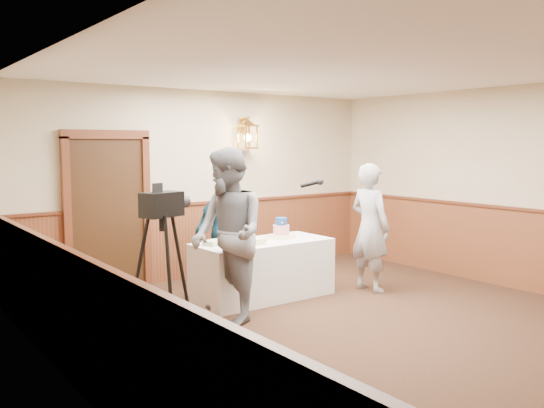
{
  "coord_description": "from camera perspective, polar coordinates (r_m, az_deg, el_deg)",
  "views": [
    {
      "loc": [
        -4.39,
        -4.1,
        2.01
      ],
      "look_at": [
        -0.12,
        1.7,
        1.25
      ],
      "focal_mm": 38.0,
      "sensor_mm": 36.0,
      "label": 1
    }
  ],
  "objects": [
    {
      "name": "interviewer",
      "position": [
        6.46,
        -4.42,
        -3.08
      ],
      "size": [
        1.57,
        1.07,
        1.98
      ],
      "rotation": [
        0.0,
        0.0,
        -1.73
      ],
      "color": "slate",
      "rests_on": "ground"
    },
    {
      "name": "baker",
      "position": [
        7.94,
        9.68,
        -2.3
      ],
      "size": [
        0.44,
        0.65,
        1.74
      ],
      "primitive_type": "imported",
      "rotation": [
        0.0,
        0.0,
        1.61
      ],
      "color": "#939398",
      "rests_on": "ground"
    },
    {
      "name": "room_shell",
      "position": [
        6.31,
        7.22,
        1.53
      ],
      "size": [
        6.02,
        7.02,
        2.81
      ],
      "color": "#B9AA8B",
      "rests_on": "ground"
    },
    {
      "name": "tiered_cake",
      "position": [
        7.66,
        0.92,
        -2.61
      ],
      "size": [
        0.3,
        0.3,
        0.28
      ],
      "rotation": [
        0.0,
        0.0,
        0.12
      ],
      "color": "#FBE7BB",
      "rests_on": "display_table"
    },
    {
      "name": "sheet_cake_green",
      "position": [
        7.21,
        -5.69,
        -3.83
      ],
      "size": [
        0.29,
        0.25,
        0.06
      ],
      "primitive_type": "cube",
      "rotation": [
        0.0,
        0.0,
        0.19
      ],
      "color": "#C4EBA6",
      "rests_on": "display_table"
    },
    {
      "name": "display_table",
      "position": [
        7.54,
        -0.91,
        -6.5
      ],
      "size": [
        1.8,
        0.8,
        0.75
      ],
      "primitive_type": "cube",
      "color": "silver",
      "rests_on": "ground"
    },
    {
      "name": "ground",
      "position": [
        6.33,
        10.3,
        -12.57
      ],
      "size": [
        7.0,
        7.0,
        0.0
      ],
      "primitive_type": "plane",
      "color": "#311C13",
      "rests_on": "ground"
    },
    {
      "name": "sheet_cake_yellow",
      "position": [
        7.22,
        -2.33,
        -3.74
      ],
      "size": [
        0.38,
        0.3,
        0.07
      ],
      "primitive_type": "cube",
      "rotation": [
        0.0,
        0.0,
        0.06
      ],
      "color": "#E5D089",
      "rests_on": "display_table"
    },
    {
      "name": "tv_camera_rig",
      "position": [
        5.52,
        -10.71,
        -7.78
      ],
      "size": [
        0.61,
        0.57,
        1.56
      ],
      "rotation": [
        0.0,
        0.0,
        0.31
      ],
      "color": "black",
      "rests_on": "ground"
    },
    {
      "name": "assistant_p",
      "position": [
        8.0,
        -4.59,
        -2.49
      ],
      "size": [
        0.99,
        0.46,
        1.66
      ],
      "primitive_type": "imported",
      "rotation": [
        0.0,
        0.0,
        3.19
      ],
      "color": "navy",
      "rests_on": "ground"
    }
  ]
}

